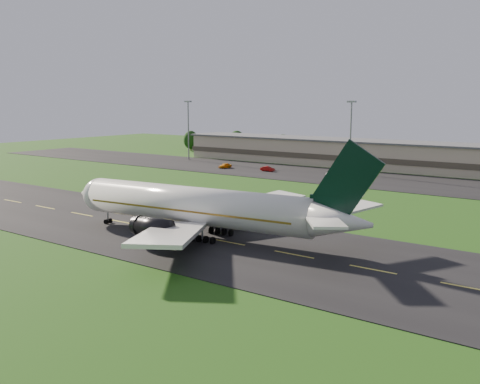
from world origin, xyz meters
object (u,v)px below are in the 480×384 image
Objects in this scene: airliner at (200,207)px; service_vehicle_b at (268,169)px; service_vehicle_a at (225,166)px; service_vehicle_c at (333,173)px; light_mast_centre at (351,128)px; terminal at (376,155)px; light_mast_west at (188,123)px.

airliner is 77.28m from service_vehicle_b.
service_vehicle_c is (34.06, 4.14, -0.07)m from service_vehicle_a.
service_vehicle_b is (-32.70, 69.91, -3.86)m from airliner.
light_mast_centre is at bearing -65.98° from service_vehicle_b.
terminal is at bearing -42.00° from service_vehicle_b.
terminal is at bearing 14.76° from light_mast_west.
service_vehicle_a is at bearing 118.03° from airliner.
terminal is at bearing 45.35° from service_vehicle_a.
light_mast_centre is 4.57× the size of service_vehicle_a.
light_mast_west and light_mast_centre have the same top height.
airliner is 96.63m from terminal.
airliner is 81.15m from light_mast_centre.
airliner reaches higher than terminal.
light_mast_west reaches higher than service_vehicle_c.
light_mast_centre is 4.08× the size of service_vehicle_c.
service_vehicle_b is at bearing -159.67° from service_vehicle_c.
airliner is 83.45m from service_vehicle_a.
airliner is 2.52× the size of light_mast_west.
light_mast_centre is (-1.40, -16.18, 8.75)m from terminal.
service_vehicle_b is 19.68m from service_vehicle_c.
service_vehicle_a is 1.04× the size of service_vehicle_b.
light_mast_west reaches higher than terminal.
service_vehicle_a is (-35.66, -11.25, -11.88)m from light_mast_centre.
airliner is at bearing -46.59° from service_vehicle_a.
service_vehicle_c is at bearing 15.78° from service_vehicle_a.
service_vehicle_b is (14.59, 1.26, -0.05)m from service_vehicle_a.
service_vehicle_a is at bearing -143.50° from terminal.
light_mast_centre is 4.76× the size of service_vehicle_b.
terminal reaches higher than service_vehicle_c.
terminal reaches higher than service_vehicle_a.
light_mast_centre is (-11.63, 79.90, 8.08)m from airliner.
light_mast_centre is at bearing 89.18° from service_vehicle_c.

